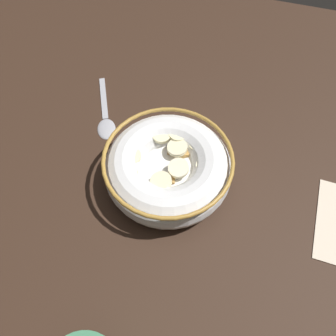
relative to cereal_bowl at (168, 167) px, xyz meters
The scene contains 3 objects.
ground_plane 4.17cm from the cereal_bowl, ahead, with size 104.41×104.41×2.00cm, color #332116.
cereal_bowl is the anchor object (origin of this frame).
spoon 15.90cm from the cereal_bowl, 119.51° to the right, with size 13.83×8.26×0.80cm.
Camera 1 is at (24.45, 7.40, 44.72)cm, focal length 35.44 mm.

